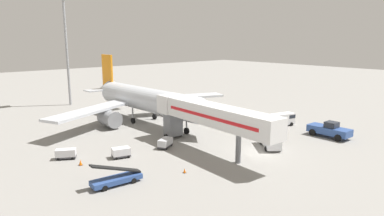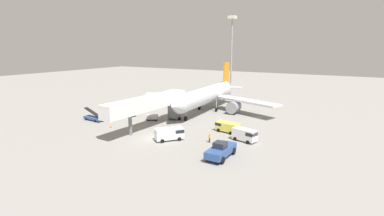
# 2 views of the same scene
# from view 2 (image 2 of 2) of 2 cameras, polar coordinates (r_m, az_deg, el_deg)

# --- Properties ---
(ground_plane) EXTENTS (300.00, 300.00, 0.00)m
(ground_plane) POSITION_cam_2_polar(r_m,az_deg,el_deg) (53.77, -7.56, -6.09)
(ground_plane) COLOR gray
(airplane_at_gate) EXTENTS (38.99, 35.36, 12.24)m
(airplane_at_gate) POSITION_cam_2_polar(r_m,az_deg,el_deg) (75.22, 3.09, 2.53)
(airplane_at_gate) COLOR silver
(airplane_at_gate) RESTS_ON ground
(jet_bridge) EXTENTS (4.36, 22.69, 6.88)m
(jet_bridge) POSITION_cam_2_polar(r_m,az_deg,el_deg) (59.89, -8.17, 0.89)
(jet_bridge) COLOR silver
(jet_bridge) RESTS_ON ground
(pushback_tug) EXTENTS (2.89, 6.65, 2.57)m
(pushback_tug) POSITION_cam_2_polar(r_m,az_deg,el_deg) (44.36, 5.81, -8.42)
(pushback_tug) COLOR #2D4C8E
(pushback_tug) RESTS_ON ground
(belt_loader_truck) EXTENTS (5.66, 2.14, 2.82)m
(belt_loader_truck) POSITION_cam_2_polar(r_m,az_deg,el_deg) (69.74, -19.15, -1.81)
(belt_loader_truck) COLOR #2D4C8E
(belt_loader_truck) RESTS_ON ground
(service_van_mid_left) EXTENTS (4.85, 5.27, 2.25)m
(service_van_mid_left) POSITION_cam_2_polar(r_m,az_deg,el_deg) (52.21, -4.43, -5.10)
(service_van_mid_left) COLOR silver
(service_van_mid_left) RESTS_ON ground
(service_van_near_right) EXTENTS (5.09, 3.04, 1.99)m
(service_van_near_right) POSITION_cam_2_polar(r_m,az_deg,el_deg) (57.44, 7.03, -3.70)
(service_van_near_right) COLOR #E5DB4C
(service_van_near_right) RESTS_ON ground
(service_van_near_center) EXTENTS (4.75, 2.92, 2.28)m
(service_van_near_center) POSITION_cam_2_polar(r_m,az_deg,el_deg) (52.26, 10.63, -5.25)
(service_van_near_center) COLOR white
(service_van_near_center) RESTS_ON ground
(baggage_cart_near_left) EXTENTS (2.91, 2.39, 1.34)m
(baggage_cart_near_left) POSITION_cam_2_polar(r_m,az_deg,el_deg) (66.68, -7.99, -1.85)
(baggage_cart_near_left) COLOR #38383D
(baggage_cart_near_left) RESTS_ON ground
(baggage_cart_rear_right) EXTENTS (2.63, 2.04, 1.34)m
(baggage_cart_rear_right) POSITION_cam_2_polar(r_m,az_deg,el_deg) (71.43, -12.19, -1.07)
(baggage_cart_rear_right) COLOR #38383D
(baggage_cart_rear_right) RESTS_ON ground
(baggage_cart_far_center) EXTENTS (2.80, 2.34, 1.34)m
(baggage_cart_far_center) POSITION_cam_2_polar(r_m,az_deg,el_deg) (78.31, -13.27, 0.03)
(baggage_cart_far_center) COLOR #38383D
(baggage_cart_far_center) RESTS_ON ground
(ground_crew_worker_foreground) EXTENTS (0.46, 0.46, 1.74)m
(ground_crew_worker_foreground) POSITION_cam_2_polar(r_m,az_deg,el_deg) (50.94, 3.54, -5.96)
(ground_crew_worker_foreground) COLOR #1E2333
(ground_crew_worker_foreground) RESTS_ON ground
(safety_cone_alpha) EXTENTS (0.36, 0.36, 0.56)m
(safety_cone_alpha) POSITION_cam_2_polar(r_m,az_deg,el_deg) (62.81, -16.03, -3.53)
(safety_cone_alpha) COLOR black
(safety_cone_alpha) RESTS_ON ground
(safety_cone_bravo) EXTENTS (0.48, 0.48, 0.73)m
(safety_cone_bravo) POSITION_cam_2_polar(r_m,az_deg,el_deg) (75.63, -14.78, -0.77)
(safety_cone_bravo) COLOR black
(safety_cone_bravo) RESTS_ON ground
(apron_light_mast) EXTENTS (2.40, 2.40, 27.01)m
(apron_light_mast) POSITION_cam_2_polar(r_m,az_deg,el_deg) (99.66, 7.99, 13.09)
(apron_light_mast) COLOR #93969B
(apron_light_mast) RESTS_ON ground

